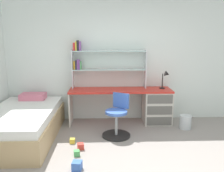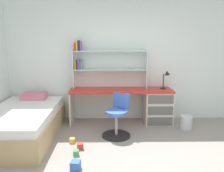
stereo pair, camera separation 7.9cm
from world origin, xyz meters
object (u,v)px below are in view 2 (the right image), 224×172
waste_bin (186,122)px  toy_block_red_4 (80,146)px  toy_block_green_3 (76,153)px  bed_platform (22,123)px  swivel_chair (117,120)px  desk (148,104)px  desk_lamp (167,77)px  bookshelf_hutch (101,61)px  toy_block_blue_1 (76,165)px  toy_block_yellow_2 (72,141)px

waste_bin → toy_block_red_4: waste_bin is taller
toy_block_green_3 → toy_block_red_4: (0.04, 0.21, 0.01)m
bed_platform → swivel_chair: bearing=1.8°
swivel_chair → desk: bearing=44.7°
desk → waste_bin: 0.84m
waste_bin → toy_block_red_4: (-2.01, -0.83, -0.08)m
desk_lamp → waste_bin: (0.33, -0.39, -0.85)m
bookshelf_hutch → toy_block_blue_1: bearing=-98.7°
desk_lamp → swivel_chair: (-1.06, -0.69, -0.68)m
swivel_chair → toy_block_yellow_2: bearing=-159.1°
desk_lamp → toy_block_green_3: desk_lamp is taller
bookshelf_hutch → toy_block_green_3: 2.04m
desk → toy_block_green_3: (-1.34, -1.41, -0.37)m
bed_platform → toy_block_blue_1: 1.56m
toy_block_yellow_2 → toy_block_green_3: (0.12, -0.44, 0.00)m
toy_block_yellow_2 → toy_block_red_4: size_ratio=0.85×
bookshelf_hutch → desk_lamp: bearing=-5.5°
toy_block_green_3 → toy_block_blue_1: bearing=-82.8°
bed_platform → toy_block_red_4: (1.09, -0.48, -0.22)m
waste_bin → toy_block_blue_1: bearing=-144.1°
swivel_chair → toy_block_blue_1: (-0.61, -1.14, -0.24)m
bed_platform → waste_bin: (3.09, 0.36, -0.13)m
desk → toy_block_red_4: (-1.30, -1.20, -0.36)m
toy_block_yellow_2 → bookshelf_hutch: bearing=67.1°
bed_platform → toy_block_yellow_2: 0.98m
toy_block_blue_1 → toy_block_yellow_2: size_ratio=1.51×
desk → toy_block_yellow_2: (-1.46, -0.97, -0.37)m
toy_block_yellow_2 → desk_lamp: bearing=28.3°
bookshelf_hutch → waste_bin: (1.70, -0.52, -1.17)m
desk_lamp → waste_bin: desk_lamp is taller
bookshelf_hutch → toy_block_red_4: bearing=-103.0°
bed_platform → toy_block_red_4: bed_platform is taller
bed_platform → waste_bin: 3.12m
bookshelf_hutch → waste_bin: 2.13m
bed_platform → toy_block_green_3: 1.27m
swivel_chair → toy_block_green_3: 1.03m
swivel_chair → toy_block_red_4: (-0.62, -0.53, -0.26)m
desk_lamp → toy_block_yellow_2: 2.30m
desk_lamp → waste_bin: bearing=-49.8°
desk → toy_block_yellow_2: desk is taller
toy_block_blue_1 → toy_block_yellow_2: 0.86m
desk_lamp → toy_block_red_4: size_ratio=3.92×
waste_bin → toy_block_green_3: size_ratio=3.06×
desk_lamp → bed_platform: (-2.77, -0.75, -0.72)m
desk → toy_block_red_4: 1.81m
desk → waste_bin: (0.71, -0.37, -0.28)m
toy_block_green_3 → toy_block_red_4: toy_block_red_4 is taller
bed_platform → waste_bin: bearing=6.6°
swivel_chair → toy_block_yellow_2: swivel_chair is taller
desk_lamp → swivel_chair: desk_lamp is taller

